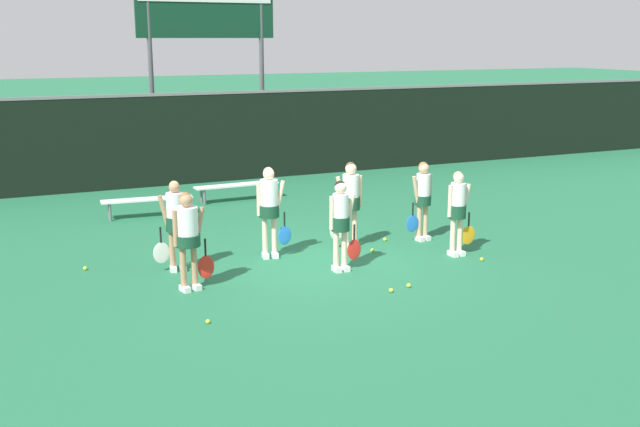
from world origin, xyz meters
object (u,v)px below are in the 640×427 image
tennis_ball_3 (409,285)px  bench_far (237,186)px  player_5 (350,197)px  bench_courtside (147,201)px  tennis_ball_0 (385,239)px  player_4 (269,205)px  player_3 (175,219)px  tennis_ball_6 (85,268)px  tennis_ball_2 (208,321)px  scoreboard (207,32)px  player_6 (423,195)px  player_2 (458,207)px  tennis_ball_4 (372,250)px  tennis_ball_7 (391,290)px  player_0 (188,232)px  player_1 (341,219)px  tennis_ball_1 (482,259)px  tennis_ball_5 (467,234)px

tennis_ball_3 → bench_far: bearing=93.8°
bench_far → player_5: player_5 is taller
bench_courtside → tennis_ball_0: size_ratio=30.01×
player_4 → player_3: bearing=-166.7°
player_3 → tennis_ball_6: player_3 is taller
player_4 → tennis_ball_2: player_4 is taller
scoreboard → tennis_ball_0: bearing=-84.3°
player_3 → player_6: player_3 is taller
bench_far → player_6: (2.28, -5.17, 0.57)m
player_2 → player_5: (-1.60, 1.31, 0.08)m
tennis_ball_3 → tennis_ball_4: (0.44, 2.12, -0.00)m
player_6 → tennis_ball_6: size_ratio=22.42×
bench_courtside → tennis_ball_3: (2.93, -6.79, -0.35)m
tennis_ball_0 → tennis_ball_7: tennis_ball_7 is taller
player_0 → player_3: player_0 is taller
player_0 → player_2: size_ratio=1.01×
tennis_ball_3 → tennis_ball_6: same height
player_4 → tennis_ball_3: size_ratio=24.11×
player_6 → tennis_ball_4: bearing=-170.8°
scoreboard → tennis_ball_3: 12.82m
player_4 → player_5: size_ratio=1.01×
player_2 → bench_far: bearing=108.9°
player_1 → tennis_ball_2: player_1 is taller
tennis_ball_4 → tennis_ball_2: bearing=-149.3°
bench_courtside → player_4: player_4 is taller
player_1 → player_4: 1.54m
player_0 → player_2: 5.13m
bench_courtside → tennis_ball_6: size_ratio=28.93×
tennis_ball_1 → player_1: bearing=168.2°
player_3 → player_6: 5.04m
tennis_ball_6 → player_5: bearing=-6.6°
player_2 → tennis_ball_4: size_ratio=23.92×
player_3 → player_4: player_4 is taller
tennis_ball_0 → player_1: bearing=-139.9°
bench_courtside → player_6: bearing=-38.3°
player_1 → tennis_ball_7: size_ratio=23.02×
bench_far → tennis_ball_3: (0.50, -7.66, -0.34)m
player_6 → player_1: bearing=-160.3°
tennis_ball_6 → tennis_ball_7: tennis_ball_6 is taller
player_1 → player_4: bearing=124.7°
player_6 → tennis_ball_5: 1.40m
tennis_ball_4 → player_3: bearing=174.2°
tennis_ball_0 → tennis_ball_6: bearing=175.6°
scoreboard → tennis_ball_4: 10.84m
tennis_ball_5 → bench_far: bearing=122.3°
player_5 → tennis_ball_3: bearing=-85.3°
bench_courtside → player_2: size_ratio=1.29×
tennis_ball_1 → tennis_ball_7: size_ratio=0.97×
tennis_ball_4 → tennis_ball_6: 5.32m
bench_courtside → tennis_ball_1: bearing=-46.5°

